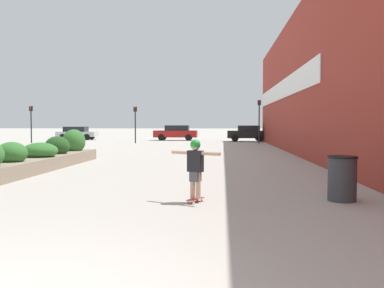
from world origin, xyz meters
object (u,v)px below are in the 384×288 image
at_px(car_center_right, 77,133).
at_px(traffic_light_left, 135,118).
at_px(car_rightmost, 176,133).
at_px(traffic_light_right, 259,114).
at_px(car_leftmost, 247,133).
at_px(skateboard, 195,200).
at_px(car_center_left, 352,134).
at_px(traffic_light_far_left, 31,118).
at_px(skateboarder, 195,163).
at_px(trash_bin, 342,178).

distance_m(car_center_right, traffic_light_left, 11.34).
height_order(car_rightmost, traffic_light_right, traffic_light_right).
bearing_deg(car_leftmost, car_center_right, 80.64).
bearing_deg(traffic_light_left, car_rightmost, 66.53).
relative_size(car_rightmost, traffic_light_left, 1.38).
xyz_separation_m(skateboard, car_rightmost, (-4.27, 35.25, 0.76)).
bearing_deg(car_center_left, traffic_light_far_left, -80.65).
relative_size(car_center_left, car_center_right, 1.10).
height_order(car_center_right, traffic_light_right, traffic_light_right).
xyz_separation_m(skateboarder, trash_bin, (3.33, 0.44, -0.37)).
xyz_separation_m(car_center_left, car_rightmost, (-17.47, 2.05, 0.04)).
bearing_deg(traffic_light_right, skateboarder, -97.62).
bearing_deg(traffic_light_right, car_center_right, 158.72).
height_order(traffic_light_left, traffic_light_far_left, traffic_light_far_left).
bearing_deg(skateboard, car_rightmost, 124.32).
distance_m(skateboarder, car_center_right, 39.37).
xyz_separation_m(skateboard, skateboarder, (0.00, 0.00, 0.83)).
height_order(skateboarder, traffic_light_far_left, traffic_light_far_left).
bearing_deg(traffic_light_far_left, traffic_light_right, 1.54).
bearing_deg(car_center_left, traffic_light_right, -64.88).
bearing_deg(car_rightmost, car_center_left, -96.71).
bearing_deg(traffic_light_left, skateboard, -75.77).
xyz_separation_m(car_center_right, traffic_light_right, (19.15, -7.46, 1.84)).
distance_m(trash_bin, car_center_left, 34.21).
height_order(car_rightmost, traffic_light_far_left, traffic_light_far_left).
height_order(skateboard, car_leftmost, car_leftmost).
xyz_separation_m(traffic_light_left, traffic_light_right, (11.07, 0.35, 0.34)).
relative_size(trash_bin, traffic_light_right, 0.27).
bearing_deg(car_center_right, skateboard, 22.87).
xyz_separation_m(skateboarder, car_rightmost, (-4.27, 35.25, -0.06)).
bearing_deg(skateboard, traffic_light_right, 109.79).
distance_m(skateboard, traffic_light_right, 29.18).
bearing_deg(skateboarder, car_center_right, 140.27).
xyz_separation_m(car_leftmost, car_center_right, (-18.37, 3.03, -0.07)).
distance_m(car_leftmost, car_rightmost, 7.61).
bearing_deg(car_center_right, car_rightmost, 84.68).
bearing_deg(car_leftmost, traffic_light_right, -169.99).
bearing_deg(skateboard, car_leftmost, 112.13).
xyz_separation_m(car_center_right, car_rightmost, (11.03, -1.03, 0.07)).
bearing_deg(trash_bin, car_rightmost, 102.33).
height_order(skateboard, car_center_left, car_center_left).
height_order(trash_bin, traffic_light_right, traffic_light_right).
relative_size(car_center_left, car_rightmost, 1.04).
relative_size(car_rightmost, traffic_light_right, 1.18).
bearing_deg(skateboarder, car_center_left, 95.73).
bearing_deg(car_center_left, car_leftmost, -90.31).
height_order(trash_bin, traffic_light_far_left, traffic_light_far_left).
bearing_deg(trash_bin, car_leftmost, 90.46).
bearing_deg(car_center_right, traffic_light_right, 68.72).
height_order(car_center_left, car_center_right, car_center_left).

